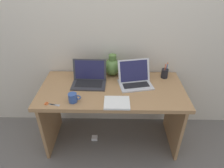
# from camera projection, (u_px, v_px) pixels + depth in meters

# --- Properties ---
(ground_plane) EXTENTS (6.00, 6.00, 0.00)m
(ground_plane) POSITION_uv_depth(u_px,v_px,m) (112.00, 139.00, 2.41)
(ground_plane) COLOR slate
(back_wall) EXTENTS (4.40, 0.04, 2.40)m
(back_wall) POSITION_uv_depth(u_px,v_px,m) (113.00, 33.00, 2.09)
(back_wall) COLOR beige
(back_wall) RESTS_ON ground
(desk) EXTENTS (1.47, 0.69, 0.75)m
(desk) POSITION_uv_depth(u_px,v_px,m) (112.00, 101.00, 2.09)
(desk) COLOR #AD7F51
(desk) RESTS_ON ground
(laptop_left) EXTENTS (0.36, 0.25, 0.24)m
(laptop_left) POSITION_uv_depth(u_px,v_px,m) (89.00, 77.00, 2.06)
(laptop_left) COLOR #333338
(laptop_left) RESTS_ON desk
(laptop_right) EXTENTS (0.38, 0.31, 0.24)m
(laptop_right) POSITION_uv_depth(u_px,v_px,m) (135.00, 78.00, 2.05)
(laptop_right) COLOR silver
(laptop_right) RESTS_ON desk
(green_vase) EXTENTS (0.19, 0.19, 0.24)m
(green_vase) POSITION_uv_depth(u_px,v_px,m) (112.00, 66.00, 2.19)
(green_vase) COLOR #5B843D
(green_vase) RESTS_ON desk
(notebook_stack) EXTENTS (0.23, 0.19, 0.02)m
(notebook_stack) POSITION_uv_depth(u_px,v_px,m) (117.00, 103.00, 1.78)
(notebook_stack) COLOR white
(notebook_stack) RESTS_ON desk
(coffee_mug) EXTENTS (0.12, 0.08, 0.09)m
(coffee_mug) POSITION_uv_depth(u_px,v_px,m) (73.00, 98.00, 1.79)
(coffee_mug) COLOR #335199
(coffee_mug) RESTS_ON desk
(pen_cup) EXTENTS (0.07, 0.07, 0.19)m
(pen_cup) POSITION_uv_depth(u_px,v_px,m) (165.00, 73.00, 2.16)
(pen_cup) COLOR black
(pen_cup) RESTS_ON desk
(scissors) EXTENTS (0.15, 0.06, 0.01)m
(scissors) POSITION_uv_depth(u_px,v_px,m) (49.00, 104.00, 1.78)
(scissors) COLOR #B7B7BC
(scissors) RESTS_ON desk
(power_brick) EXTENTS (0.07, 0.07, 0.03)m
(power_brick) POSITION_uv_depth(u_px,v_px,m) (95.00, 138.00, 2.40)
(power_brick) COLOR white
(power_brick) RESTS_ON ground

